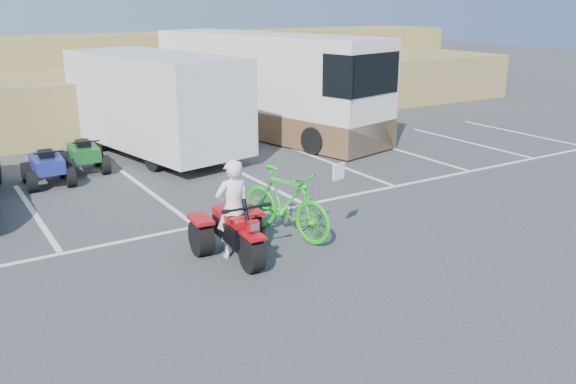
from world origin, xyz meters
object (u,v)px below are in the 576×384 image
green_dirt_bike (285,203)px  quad_atv_blue (49,184)px  rider (233,209)px  quad_atv_green (86,172)px  rv_motorhome (266,92)px  cargo_trailer (155,101)px  red_trike_atv (238,259)px

green_dirt_bike → quad_atv_blue: bearing=102.8°
green_dirt_bike → rider: bearing=-179.1°
rider → quad_atv_green: 7.39m
rv_motorhome → rider: bearing=-136.5°
green_dirt_bike → rv_motorhome: 9.89m
quad_atv_blue → rv_motorhome: bearing=20.2°
green_dirt_bike → quad_atv_blue: green_dirt_bike is taller
green_dirt_bike → quad_atv_blue: 7.02m
green_dirt_bike → cargo_trailer: 7.86m
rider → cargo_trailer: 8.35m
rv_motorhome → quad_atv_green: size_ratio=6.47×
rider → cargo_trailer: bearing=-97.5°
cargo_trailer → quad_atv_green: (-2.40, -0.88, -1.62)m
green_dirt_bike → quad_atv_green: green_dirt_bike is taller
red_trike_atv → rider: bearing=90.0°
quad_atv_blue → rider: bearing=-71.4°
rider → quad_atv_blue: rider is taller
red_trike_atv → green_dirt_bike: size_ratio=0.77×
rv_motorhome → quad_atv_green: 7.14m
red_trike_atv → rv_motorhome: rv_motorhome is taller
red_trike_atv → rv_motorhome: (5.93, 9.25, 1.46)m
rider → cargo_trailer: cargo_trailer is taller
rider → quad_atv_blue: size_ratio=1.21×
cargo_trailer → quad_atv_green: 3.03m
rider → rv_motorhome: (5.92, 9.10, 0.55)m
red_trike_atv → cargo_trailer: size_ratio=0.26×
red_trike_atv → quad_atv_blue: red_trike_atv is taller
quad_atv_blue → quad_atv_green: quad_atv_blue is taller
red_trike_atv → quad_atv_blue: bearing=109.3°
green_dirt_bike → cargo_trailer: bearing=73.3°
rider → quad_atv_blue: (-1.92, 6.56, -0.91)m
rider → quad_atv_green: rider is taller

